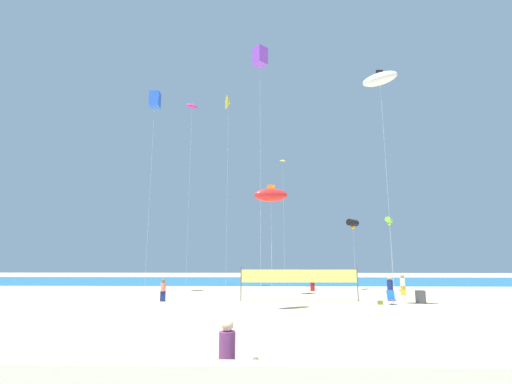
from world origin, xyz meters
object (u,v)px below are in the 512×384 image
object	(u,v)px
folding_beach_chair	(392,297)
mother_figure	(227,354)
beachgoer_white_shirt	(403,284)
kite_lime_tube	(389,220)
beachgoer_coral_shirt	(163,289)
kite_violet_box	(260,57)
volleyball_net	(299,277)
kite_yellow_diamond	(283,162)
kite_black_tube	(353,223)
beachgoer_maroon_shirt	(312,281)
trash_barrel	(421,297)
beach_handbag	(380,303)
kite_white_inflatable	(380,79)
toddler_figure	(256,377)
beachgoer_navy_shirt	(390,288)
kite_red_inflatable	(271,195)
kite_blue_box	(155,100)
kite_magenta_inflatable	(192,107)
kite_yellow_delta	(228,103)

from	to	relation	value
folding_beach_chair	mother_figure	bearing A→B (deg)	-162.14
beachgoer_white_shirt	kite_lime_tube	size ratio (longest dim) A/B	0.25
beachgoer_coral_shirt	kite_violet_box	size ratio (longest dim) A/B	0.08
beachgoer_coral_shirt	volleyball_net	xyz separation A→B (m)	(9.65, 0.57, 0.81)
kite_yellow_diamond	beachgoer_coral_shirt	bearing A→B (deg)	-129.54
mother_figure	kite_black_tube	distance (m)	29.09
beachgoer_maroon_shirt	kite_yellow_diamond	distance (m)	12.64
trash_barrel	beach_handbag	bearing A→B (deg)	-164.03
beachgoer_white_shirt	beach_handbag	distance (m)	7.11
kite_white_inflatable	toddler_figure	bearing A→B (deg)	-119.74
beachgoer_white_shirt	trash_barrel	size ratio (longest dim) A/B	2.05
mother_figure	volleyball_net	size ratio (longest dim) A/B	0.19
toddler_figure	trash_barrel	world-z (taller)	toddler_figure
beachgoer_navy_shirt	folding_beach_chair	distance (m)	2.09
beachgoer_white_shirt	kite_lime_tube	xyz separation A→B (m)	(0.45, 3.58, 5.62)
beachgoer_coral_shirt	beach_handbag	xyz separation A→B (m)	(14.73, -1.44, -0.70)
beachgoer_maroon_shirt	kite_violet_box	distance (m)	20.50
beachgoer_maroon_shirt	beachgoer_navy_shirt	size ratio (longest dim) A/B	0.99
beachgoer_maroon_shirt	folding_beach_chair	size ratio (longest dim) A/B	1.96
folding_beach_chair	kite_yellow_diamond	size ratio (longest dim) A/B	0.07
beachgoer_navy_shirt	kite_white_inflatable	distance (m)	14.42
toddler_figure	beachgoer_maroon_shirt	bearing A→B (deg)	94.24
beachgoer_maroon_shirt	kite_red_inflatable	bearing A→B (deg)	-127.84
folding_beach_chair	kite_white_inflatable	bearing A→B (deg)	-147.85
kite_black_tube	kite_yellow_diamond	world-z (taller)	kite_yellow_diamond
beachgoer_navy_shirt	kite_lime_tube	xyz separation A→B (m)	(2.82, 7.53, 5.59)
folding_beach_chair	kite_white_inflatable	size ratio (longest dim) A/B	0.06
beachgoer_maroon_shirt	beachgoer_navy_shirt	xyz separation A→B (m)	(4.49, -7.97, 0.01)
beachgoer_navy_shirt	beachgoer_coral_shirt	xyz separation A→B (m)	(-16.11, -0.59, -0.11)
kite_blue_box	volleyball_net	bearing A→B (deg)	-17.80
kite_violet_box	kite_yellow_diamond	xyz separation A→B (m)	(2.30, 9.77, -6.45)
beachgoer_white_shirt	trash_barrel	world-z (taller)	beachgoer_white_shirt
kite_blue_box	kite_magenta_inflatable	world-z (taller)	kite_magenta_inflatable
beachgoer_maroon_shirt	beach_handbag	world-z (taller)	beachgoer_maroon_shirt
beachgoer_maroon_shirt	kite_yellow_delta	world-z (taller)	kite_yellow_delta
folding_beach_chair	beach_handbag	size ratio (longest dim) A/B	2.72
kite_blue_box	kite_yellow_diamond	xyz separation A→B (m)	(12.00, 6.54, -4.23)
beachgoer_coral_shirt	kite_red_inflatable	distance (m)	10.72
beach_handbag	kite_white_inflatable	bearing A→B (deg)	-89.49
beach_handbag	kite_magenta_inflatable	bearing A→B (deg)	138.68
kite_blue_box	kite_violet_box	xyz separation A→B (m)	(9.69, -3.23, 2.22)
beach_handbag	kite_red_inflatable	size ratio (longest dim) A/B	0.04
folding_beach_chair	kite_yellow_delta	distance (m)	25.60
kite_white_inflatable	kite_yellow_diamond	world-z (taller)	kite_white_inflatable
beach_handbag	beachgoer_white_shirt	bearing A→B (deg)	57.94
kite_yellow_delta	kite_lime_tube	xyz separation A→B (m)	(15.61, -2.35, -13.09)
toddler_figure	beachgoer_maroon_shirt	distance (m)	26.70
beach_handbag	kite_yellow_delta	xyz separation A→B (m)	(-11.41, 11.91, 19.49)
beachgoer_coral_shirt	kite_magenta_inflatable	distance (m)	22.94
kite_red_inflatable	kite_yellow_diamond	bearing A→B (deg)	84.30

